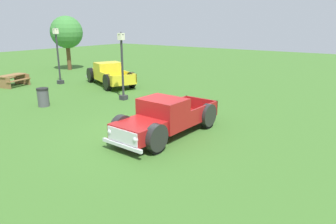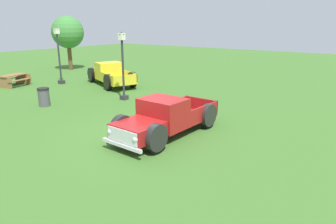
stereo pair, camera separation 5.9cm
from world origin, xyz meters
name	(u,v)px [view 1 (the left image)]	position (x,y,z in m)	size (l,w,h in m)	color
ground_plane	(144,134)	(0.00, 0.00, 0.00)	(80.00, 80.00, 0.00)	#3D6B28
pickup_truck_foreground	(162,119)	(0.13, -0.79, 0.70)	(4.88, 2.03, 1.47)	maroon
pickup_truck_behind_left	(108,74)	(6.22, 8.54, 0.73)	(3.54, 5.31, 1.53)	yellow
lamp_post_near	(122,65)	(3.57, 4.53, 1.94)	(0.36, 0.36, 3.69)	#2D2D33
lamp_post_far	(58,55)	(4.33, 11.41, 2.02)	(0.36, 0.36, 3.86)	#2D2D33
picnic_table	(12,79)	(1.91, 13.31, 0.49)	(2.10, 1.87, 0.78)	olive
trash_can	(43,97)	(0.10, 6.85, 0.48)	(0.59, 0.59, 0.95)	#4C4C51
oak_tree_east	(67,32)	(9.02, 16.63, 3.33)	(2.83, 2.83, 4.78)	brown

